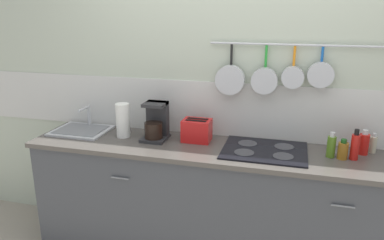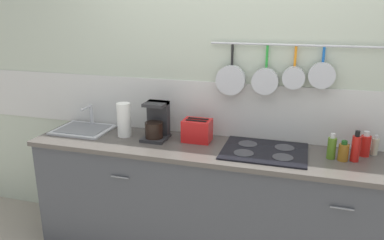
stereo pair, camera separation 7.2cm
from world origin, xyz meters
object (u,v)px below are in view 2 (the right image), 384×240
(bottle_dish_soap, at_px, (343,152))
(bottle_vinegar, at_px, (375,146))
(bottle_sesame_oil, at_px, (356,148))
(bottle_olive_oil, at_px, (365,145))
(coffee_maker, at_px, (157,123))
(bottle_cooking_wine, at_px, (332,147))
(paper_towel_roll, at_px, (124,120))
(toaster, at_px, (197,130))

(bottle_dish_soap, distance_m, bottle_vinegar, 0.28)
(bottle_sesame_oil, height_order, bottle_olive_oil, bottle_sesame_oil)
(coffee_maker, xyz_separation_m, bottle_cooking_wine, (1.28, -0.04, -0.04))
(paper_towel_roll, bearing_deg, bottle_dish_soap, -1.00)
(paper_towel_roll, height_order, toaster, paper_towel_roll)
(coffee_maker, distance_m, toaster, 0.32)
(coffee_maker, bearing_deg, toaster, 5.68)
(coffee_maker, bearing_deg, bottle_dish_soap, -2.22)
(bottle_dish_soap, bearing_deg, bottle_sesame_oil, 10.29)
(bottle_cooking_wine, bearing_deg, bottle_vinegar, 29.05)
(coffee_maker, height_order, bottle_olive_oil, coffee_maker)
(coffee_maker, height_order, bottle_vinegar, coffee_maker)
(bottle_dish_soap, bearing_deg, bottle_vinegar, 39.25)
(bottle_cooking_wine, distance_m, bottle_olive_oil, 0.25)
(paper_towel_roll, xyz_separation_m, bottle_olive_oil, (1.77, 0.10, -0.06))
(bottle_cooking_wine, relative_size, bottle_vinegar, 1.25)
(paper_towel_roll, distance_m, bottle_cooking_wine, 1.55)
(paper_towel_roll, height_order, coffee_maker, coffee_maker)
(toaster, bearing_deg, bottle_dish_soap, -4.63)
(bottle_olive_oil, bearing_deg, coffee_maker, -177.00)
(paper_towel_roll, bearing_deg, bottle_cooking_wine, -0.47)
(paper_towel_roll, xyz_separation_m, toaster, (0.58, 0.06, -0.05))
(toaster, bearing_deg, bottle_sesame_oil, -3.64)
(bottle_dish_soap, relative_size, bottle_sesame_oil, 0.66)
(bottle_dish_soap, bearing_deg, paper_towel_roll, 179.00)
(bottle_sesame_oil, bearing_deg, bottle_cooking_wine, 179.15)
(paper_towel_roll, xyz_separation_m, bottle_dish_soap, (1.62, -0.03, -0.07))
(paper_towel_roll, distance_m, bottle_dish_soap, 1.63)
(paper_towel_roll, xyz_separation_m, coffee_maker, (0.27, 0.02, -0.01))
(paper_towel_roll, distance_m, bottle_vinegar, 1.85)
(coffee_maker, relative_size, bottle_cooking_wine, 1.63)
(paper_towel_roll, distance_m, bottle_sesame_oil, 1.70)
(bottle_dish_soap, distance_m, bottle_olive_oil, 0.20)
(bottle_dish_soap, height_order, bottle_sesame_oil, bottle_sesame_oil)
(paper_towel_roll, bearing_deg, bottle_sesame_oil, -0.50)
(bottle_cooking_wine, xyz_separation_m, bottle_dish_soap, (0.07, -0.02, -0.02))
(bottle_cooking_wine, height_order, bottle_olive_oil, bottle_cooking_wine)
(bottle_dish_soap, bearing_deg, coffee_maker, 177.78)
(coffee_maker, distance_m, bottle_sesame_oil, 1.43)
(paper_towel_roll, relative_size, bottle_olive_oil, 1.52)
(bottle_cooking_wine, bearing_deg, toaster, 175.94)
(bottle_sesame_oil, relative_size, bottle_vinegar, 1.49)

